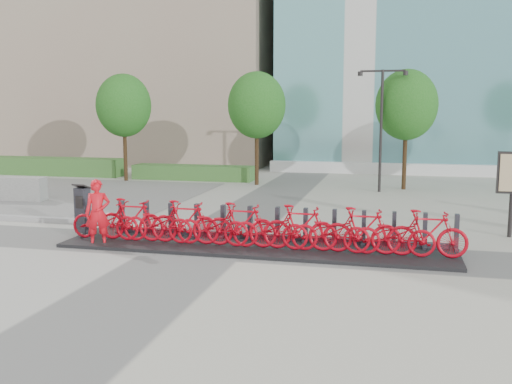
% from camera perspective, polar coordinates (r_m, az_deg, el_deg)
% --- Properties ---
extents(ground, '(120.00, 120.00, 0.00)m').
position_cam_1_polar(ground, '(14.25, -5.36, -5.48)').
color(ground, '#AEAB99').
extents(gravel_patch, '(14.00, 14.00, 0.00)m').
position_cam_1_polar(gravel_patch, '(25.02, -22.07, -0.15)').
color(gravel_patch, '#5F5F5F').
rests_on(gravel_patch, ground).
extents(hedge_a, '(10.00, 1.40, 0.90)m').
position_cam_1_polar(hedge_a, '(32.54, -21.21, 2.46)').
color(hedge_a, '#36612B').
rests_on(hedge_a, ground).
extents(hedge_b, '(6.00, 1.20, 0.70)m').
position_cam_1_polar(hedge_b, '(28.13, -6.30, 1.95)').
color(hedge_b, '#36612B').
rests_on(hedge_b, ground).
extents(tree_0, '(2.60, 2.60, 5.10)m').
position_cam_1_polar(tree_0, '(28.05, -13.09, 8.41)').
color(tree_0, '#321F12').
rests_on(tree_0, ground).
extents(tree_1, '(2.60, 2.60, 5.10)m').
position_cam_1_polar(tree_1, '(25.81, 0.08, 8.66)').
color(tree_1, '#321F12').
rests_on(tree_1, ground).
extents(tree_2, '(2.60, 2.60, 5.10)m').
position_cam_1_polar(tree_2, '(25.10, 14.82, 8.41)').
color(tree_2, '#321F12').
rests_on(tree_2, ground).
extents(streetlamp, '(2.00, 0.20, 5.00)m').
position_cam_1_polar(streetlamp, '(24.10, 12.43, 7.43)').
color(streetlamp, black).
rests_on(streetlamp, ground).
extents(dock_pad, '(9.60, 2.40, 0.08)m').
position_cam_1_polar(dock_pad, '(14.17, 0.04, -5.36)').
color(dock_pad, black).
rests_on(dock_pad, ground).
extents(dock_rail_posts, '(8.74, 0.50, 0.85)m').
position_cam_1_polar(dock_rail_posts, '(14.43, 2.11, -3.22)').
color(dock_rail_posts, '#2C2D35').
rests_on(dock_rail_posts, dock_pad).
extents(bike_0, '(1.84, 0.64, 0.97)m').
position_cam_1_polar(bike_0, '(15.12, -14.82, -2.74)').
color(bike_0, '#BA0515').
rests_on(bike_0, dock_pad).
extents(bike_1, '(1.79, 0.50, 1.07)m').
position_cam_1_polar(bike_1, '(14.79, -12.37, -2.69)').
color(bike_1, '#BA0515').
rests_on(bike_1, dock_pad).
extents(bike_2, '(1.84, 0.64, 0.97)m').
position_cam_1_polar(bike_2, '(14.50, -9.80, -3.05)').
color(bike_2, '#BA0515').
rests_on(bike_2, dock_pad).
extents(bike_3, '(1.79, 0.50, 1.07)m').
position_cam_1_polar(bike_3, '(14.22, -7.13, -2.99)').
color(bike_3, '#BA0515').
rests_on(bike_3, dock_pad).
extents(bike_4, '(1.84, 0.64, 0.97)m').
position_cam_1_polar(bike_4, '(14.00, -4.37, -3.35)').
color(bike_4, '#BA0515').
rests_on(bike_4, dock_pad).
extents(bike_5, '(1.79, 0.50, 1.07)m').
position_cam_1_polar(bike_5, '(13.79, -1.52, -3.28)').
color(bike_5, '#BA0515').
rests_on(bike_5, dock_pad).
extents(bike_6, '(1.84, 0.64, 0.97)m').
position_cam_1_polar(bike_6, '(13.63, 1.42, -3.64)').
color(bike_6, '#BA0515').
rests_on(bike_6, dock_pad).
extents(bike_7, '(1.79, 0.50, 1.07)m').
position_cam_1_polar(bike_7, '(13.49, 4.41, -3.56)').
color(bike_7, '#BA0515').
rests_on(bike_7, dock_pad).
extents(bike_8, '(1.84, 0.64, 0.97)m').
position_cam_1_polar(bike_8, '(13.41, 7.46, -3.91)').
color(bike_8, '#BA0515').
rests_on(bike_8, dock_pad).
extents(bike_9, '(1.79, 0.50, 1.07)m').
position_cam_1_polar(bike_9, '(13.34, 10.54, -3.80)').
color(bike_9, '#BA0515').
rests_on(bike_9, dock_pad).
extents(bike_10, '(1.84, 0.64, 0.97)m').
position_cam_1_polar(bike_10, '(13.34, 13.63, -4.13)').
color(bike_10, '#BA0515').
rests_on(bike_10, dock_pad).
extents(bike_11, '(1.79, 0.50, 1.07)m').
position_cam_1_polar(bike_11, '(13.35, 16.74, -4.01)').
color(bike_11, '#BA0515').
rests_on(bike_11, dock_pad).
extents(kiosk, '(0.46, 0.40, 1.33)m').
position_cam_1_polar(kiosk, '(16.08, -16.94, -1.63)').
color(kiosk, '#2C2D35').
rests_on(kiosk, dock_pad).
extents(worker_red, '(0.72, 0.61, 1.67)m').
position_cam_1_polar(worker_red, '(14.62, -15.55, -2.04)').
color(worker_red, red).
rests_on(worker_red, ground).
extents(jersey_barrier, '(2.32, 0.83, 0.88)m').
position_cam_1_polar(jersey_barrier, '(23.29, -22.92, 0.31)').
color(jersey_barrier, '#959593').
rests_on(jersey_barrier, ground).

